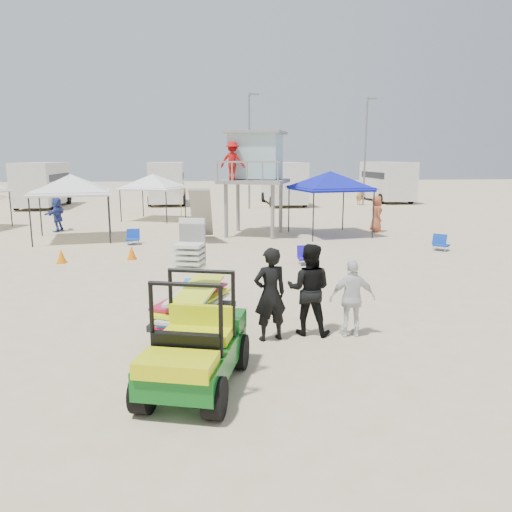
{
  "coord_description": "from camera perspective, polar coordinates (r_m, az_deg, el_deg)",
  "views": [
    {
      "loc": [
        -0.95,
        -8.67,
        3.63
      ],
      "look_at": [
        0.5,
        3.0,
        1.3
      ],
      "focal_mm": 35.0,
      "sensor_mm": 36.0,
      "label": 1
    }
  ],
  "objects": [
    {
      "name": "canopy_white_a",
      "position": [
        23.6,
        -20.45,
        8.4
      ],
      "size": [
        3.71,
        3.71,
        3.31
      ],
      "color": "black",
      "rests_on": "ground"
    },
    {
      "name": "man_left",
      "position": [
        9.97,
        1.62,
        -4.39
      ],
      "size": [
        0.79,
        0.61,
        1.9
      ],
      "primitive_type": "imported",
      "rotation": [
        0.0,
        0.0,
        3.4
      ],
      "color": "black",
      "rests_on": "ground"
    },
    {
      "name": "distant_beachgoers",
      "position": [
        28.59,
        -4.03,
        5.65
      ],
      "size": [
        20.23,
        14.67,
        1.84
      ],
      "color": "#517345",
      "rests_on": "ground"
    },
    {
      "name": "canopy_white_c",
      "position": [
        30.01,
        -11.71,
        8.89
      ],
      "size": [
        3.83,
        3.83,
        3.08
      ],
      "color": "black",
      "rests_on": "ground"
    },
    {
      "name": "man_right",
      "position": [
        10.39,
        10.95,
        -4.79
      ],
      "size": [
        0.96,
        0.44,
        1.61
      ],
      "primitive_type": "imported",
      "rotation": [
        0.0,
        0.0,
        3.09
      ],
      "color": "white",
      "rests_on": "ground"
    },
    {
      "name": "rv_far_right",
      "position": [
        43.25,
        14.72,
        8.43
      ],
      "size": [
        2.64,
        6.6,
        3.25
      ],
      "color": "silver",
      "rests_on": "ground"
    },
    {
      "name": "light_pole_right",
      "position": [
        39.36,
        12.37,
        11.5
      ],
      "size": [
        0.14,
        0.14,
        8.0
      ],
      "primitive_type": "cylinder",
      "color": "slate",
      "rests_on": "ground"
    },
    {
      "name": "light_pole_left",
      "position": [
        35.89,
        -0.78,
        11.81
      ],
      "size": [
        0.14,
        0.14,
        8.0
      ],
      "primitive_type": "cylinder",
      "color": "slate",
      "rests_on": "ground"
    },
    {
      "name": "rv_far_left",
      "position": [
        40.25,
        -23.24,
        7.71
      ],
      "size": [
        2.64,
        6.8,
        3.25
      ],
      "color": "silver",
      "rests_on": "ground"
    },
    {
      "name": "canopy_blue",
      "position": [
        23.7,
        8.5,
        9.22
      ],
      "size": [
        3.62,
        3.62,
        3.41
      ],
      "color": "black",
      "rests_on": "ground"
    },
    {
      "name": "man_mid",
      "position": [
        10.36,
        6.07,
        -3.81
      ],
      "size": [
        1.12,
        1.0,
        1.91
      ],
      "primitive_type": "imported",
      "rotation": [
        0.0,
        0.0,
        2.79
      ],
      "color": "black",
      "rests_on": "ground"
    },
    {
      "name": "beach_chair_a",
      "position": [
        21.82,
        -13.88,
        2.14
      ],
      "size": [
        0.55,
        0.59,
        0.64
      ],
      "color": "#1038B1",
      "rests_on": "ground"
    },
    {
      "name": "utility_cart",
      "position": [
        7.96,
        -7.15,
        -9.35
      ],
      "size": [
        1.82,
        2.64,
        1.82
      ],
      "color": "#0E5918",
      "rests_on": "ground"
    },
    {
      "name": "cone_far",
      "position": [
        18.64,
        -21.36,
        -0.01
      ],
      "size": [
        0.34,
        0.34,
        0.5
      ],
      "primitive_type": "cone",
      "color": "orange",
      "rests_on": "ground"
    },
    {
      "name": "beach_chair_b",
      "position": [
        17.26,
        5.68,
        0.08
      ],
      "size": [
        0.57,
        0.61,
        0.64
      ],
      "color": "#1E10B5",
      "rests_on": "ground"
    },
    {
      "name": "lifeguard_tower",
      "position": [
        23.64,
        -0.45,
        10.92
      ],
      "size": [
        3.76,
        3.76,
        4.71
      ],
      "color": "gray",
      "rests_on": "ground"
    },
    {
      "name": "ground",
      "position": [
        9.45,
        -0.78,
        -11.4
      ],
      "size": [
        140.0,
        140.0,
        0.0
      ],
      "primitive_type": "plane",
      "color": "beige",
      "rests_on": "ground"
    },
    {
      "name": "rv_mid_left",
      "position": [
        40.26,
        -10.11,
        8.44
      ],
      "size": [
        2.65,
        6.5,
        3.25
      ],
      "color": "silver",
      "rests_on": "ground"
    },
    {
      "name": "beach_chair_c",
      "position": [
        21.11,
        20.29,
        1.47
      ],
      "size": [
        0.74,
        0.86,
        0.64
      ],
      "color": "#0F37A7",
      "rests_on": "ground"
    },
    {
      "name": "umbrella_b",
      "position": [
        30.18,
        -8.52,
        6.0
      ],
      "size": [
        2.65,
        2.67,
        1.9
      ],
      "primitive_type": "imported",
      "rotation": [
        0.0,
        0.0,
        0.33
      ],
      "color": "yellow",
      "rests_on": "ground"
    },
    {
      "name": "cone_near",
      "position": [
        18.56,
        -14.04,
        0.38
      ],
      "size": [
        0.34,
        0.34,
        0.5
      ],
      "primitive_type": "cone",
      "color": "orange",
      "rests_on": "ground"
    },
    {
      "name": "surf_trailer",
      "position": [
        10.17,
        -7.14,
        -4.58
      ],
      "size": [
        1.81,
        2.58,
        2.16
      ],
      "color": "black",
      "rests_on": "ground"
    },
    {
      "name": "rv_mid_right",
      "position": [
        39.32,
        3.13,
        8.53
      ],
      "size": [
        2.64,
        7.0,
        3.25
      ],
      "color": "silver",
      "rests_on": "ground"
    }
  ]
}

